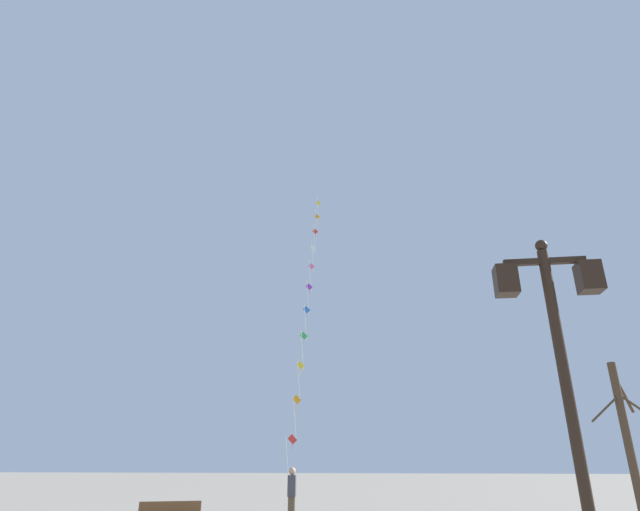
{
  "coord_description": "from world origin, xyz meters",
  "views": [
    {
      "loc": [
        0.3,
        -0.22,
        1.85
      ],
      "look_at": [
        -1.63,
        14.41,
        7.87
      ],
      "focal_mm": 28.52,
      "sensor_mm": 36.0,
      "label": 1
    }
  ],
  "objects_px": {
    "kite_train": "(308,300)",
    "bare_tree": "(628,440)",
    "twin_lantern_lamp_post": "(559,344)",
    "kite_flyer": "(292,496)"
  },
  "relations": [
    {
      "from": "kite_train",
      "to": "kite_flyer",
      "type": "xyz_separation_m",
      "value": [
        0.71,
        -7.23,
        -8.46
      ]
    },
    {
      "from": "kite_flyer",
      "to": "bare_tree",
      "type": "bearing_deg",
      "value": -95.61
    },
    {
      "from": "kite_train",
      "to": "bare_tree",
      "type": "height_order",
      "value": "kite_train"
    },
    {
      "from": "kite_train",
      "to": "bare_tree",
      "type": "xyz_separation_m",
      "value": [
        10.68,
        -7.27,
        -6.91
      ]
    },
    {
      "from": "kite_train",
      "to": "twin_lantern_lamp_post",
      "type": "bearing_deg",
      "value": -71.14
    },
    {
      "from": "twin_lantern_lamp_post",
      "to": "bare_tree",
      "type": "height_order",
      "value": "bare_tree"
    },
    {
      "from": "kite_flyer",
      "to": "kite_train",
      "type": "bearing_deg",
      "value": 0.24
    },
    {
      "from": "kite_flyer",
      "to": "bare_tree",
      "type": "distance_m",
      "value": 10.09
    },
    {
      "from": "twin_lantern_lamp_post",
      "to": "kite_train",
      "type": "xyz_separation_m",
      "value": [
        -5.96,
        17.45,
        6.14
      ]
    },
    {
      "from": "bare_tree",
      "to": "twin_lantern_lamp_post",
      "type": "bearing_deg",
      "value": -114.87
    }
  ]
}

